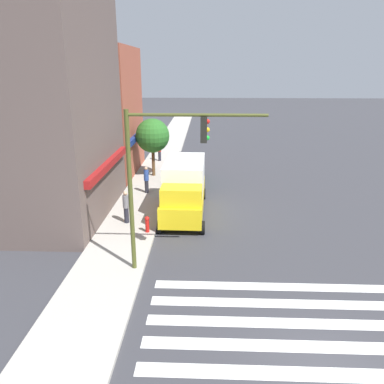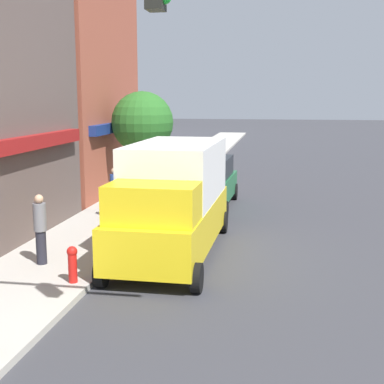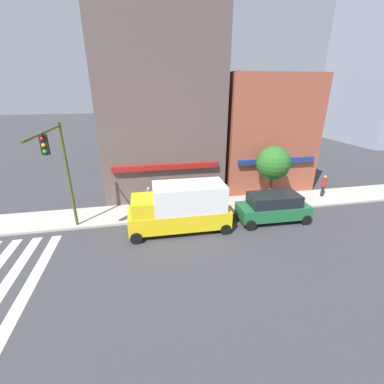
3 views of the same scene
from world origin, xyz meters
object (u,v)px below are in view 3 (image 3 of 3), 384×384
(suv_green, at_px, (273,207))
(pedestrian_blue_shirt, at_px, (219,195))
(box_truck_yellow, at_px, (181,207))
(traffic_signal, at_px, (60,164))
(pedestrian_grey_coat, at_px, (149,198))
(pedestrian_red_jacket, at_px, (324,185))
(fire_hydrant, at_px, (133,213))
(street_tree, at_px, (273,163))

(suv_green, height_order, pedestrian_blue_shirt, suv_green)
(box_truck_yellow, bearing_deg, traffic_signal, 176.42)
(pedestrian_grey_coat, distance_m, pedestrian_red_jacket, 14.09)
(traffic_signal, xyz_separation_m, fire_hydrant, (3.56, 1.18, -3.93))
(pedestrian_blue_shirt, height_order, pedestrian_grey_coat, same)
(box_truck_yellow, relative_size, suv_green, 1.31)
(traffic_signal, xyz_separation_m, box_truck_yellow, (6.56, -0.52, -2.96))
(fire_hydrant, bearing_deg, pedestrian_grey_coat, 48.07)
(box_truck_yellow, height_order, street_tree, street_tree)
(traffic_signal, bearing_deg, fire_hydrant, 18.37)
(pedestrian_grey_coat, distance_m, fire_hydrant, 1.80)
(traffic_signal, xyz_separation_m, pedestrian_red_jacket, (18.81, 2.40, -3.47))
(fire_hydrant, bearing_deg, street_tree, 6.01)
(pedestrian_blue_shirt, xyz_separation_m, fire_hydrant, (-6.27, -0.99, -0.46))
(pedestrian_red_jacket, xyz_separation_m, fire_hydrant, (-15.25, -1.22, -0.46))
(fire_hydrant, distance_m, street_tree, 10.83)
(box_truck_yellow, height_order, fire_hydrant, box_truck_yellow)
(suv_green, xyz_separation_m, pedestrian_blue_shirt, (-2.99, 2.69, 0.04))
(traffic_signal, xyz_separation_m, suv_green, (12.82, -0.52, -3.52))
(pedestrian_red_jacket, relative_size, street_tree, 0.41)
(box_truck_yellow, height_order, suv_green, box_truck_yellow)
(traffic_signal, bearing_deg, pedestrian_grey_coat, 27.66)
(pedestrian_blue_shirt, bearing_deg, pedestrian_red_jacket, 6.38)
(box_truck_yellow, xyz_separation_m, street_tree, (7.46, 2.80, 1.64))
(box_truck_yellow, relative_size, street_tree, 1.43)
(pedestrian_blue_shirt, xyz_separation_m, pedestrian_grey_coat, (-5.10, 0.30, 0.00))
(suv_green, bearing_deg, pedestrian_grey_coat, 161.35)
(fire_hydrant, bearing_deg, pedestrian_blue_shirt, 9.02)
(suv_green, xyz_separation_m, street_tree, (1.20, 2.80, 2.19))
(traffic_signal, height_order, street_tree, traffic_signal)
(suv_green, bearing_deg, fire_hydrant, 171.24)
(box_truck_yellow, distance_m, pedestrian_grey_coat, 3.55)
(box_truck_yellow, height_order, pedestrian_grey_coat, box_truck_yellow)
(pedestrian_red_jacket, bearing_deg, box_truck_yellow, 53.81)
(pedestrian_red_jacket, relative_size, fire_hydrant, 2.10)
(pedestrian_red_jacket, bearing_deg, fire_hydrant, 44.98)
(traffic_signal, distance_m, box_truck_yellow, 7.22)
(suv_green, distance_m, pedestrian_red_jacket, 6.67)
(street_tree, bearing_deg, box_truck_yellow, -159.42)
(pedestrian_grey_coat, xyz_separation_m, fire_hydrant, (-1.16, -1.29, -0.46))
(suv_green, height_order, street_tree, street_tree)
(pedestrian_grey_coat, xyz_separation_m, pedestrian_red_jacket, (14.09, -0.07, 0.00))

